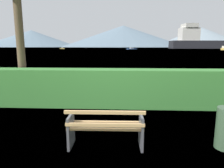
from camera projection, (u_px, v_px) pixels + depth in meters
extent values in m
plane|color=#567A38|center=(106.00, 146.00, 4.28)|extent=(1400.00, 1400.00, 0.00)
plane|color=slate|center=(123.00, 48.00, 306.67)|extent=(620.00, 620.00, 0.00)
cube|color=tan|center=(105.00, 129.00, 4.00)|extent=(1.53, 0.10, 0.04)
cube|color=tan|center=(106.00, 126.00, 4.19)|extent=(1.53, 0.10, 0.04)
cube|color=tan|center=(106.00, 122.00, 4.38)|extent=(1.53, 0.10, 0.04)
cube|color=tan|center=(105.00, 125.00, 3.91)|extent=(1.53, 0.08, 0.06)
cube|color=tan|center=(105.00, 112.00, 3.82)|extent=(1.53, 0.08, 0.06)
cube|color=#4C4C51|center=(71.00, 131.00, 4.22)|extent=(0.06, 0.51, 0.68)
cube|color=#4C4C51|center=(141.00, 132.00, 4.17)|extent=(0.06, 0.51, 0.68)
cube|color=#387A33|center=(113.00, 88.00, 7.03)|extent=(8.39, 0.81, 1.29)
cylinder|color=brown|center=(20.00, 38.00, 7.67)|extent=(0.30, 0.30, 4.69)
cube|color=#232328|center=(219.00, 45.00, 195.19)|extent=(93.33, 21.68, 7.39)
cube|color=silver|center=(189.00, 34.00, 192.72)|extent=(17.62, 14.28, 11.83)
cube|color=beige|center=(189.00, 26.00, 191.31)|extent=(12.75, 15.33, 3.70)
cube|color=gold|center=(224.00, 49.00, 116.29)|extent=(5.78, 7.83, 1.15)
cube|color=beige|center=(224.00, 47.00, 116.08)|extent=(2.83, 3.22, 1.16)
cube|color=#335693|center=(132.00, 49.00, 139.65)|extent=(7.49, 6.09, 0.62)
cube|color=beige|center=(132.00, 48.00, 139.54)|extent=(3.17, 2.94, 0.54)
cube|color=gold|center=(62.00, 49.00, 164.24)|extent=(4.23, 2.20, 0.74)
cube|color=beige|center=(62.00, 48.00, 164.11)|extent=(1.63, 1.20, 0.70)
cone|color=slate|center=(32.00, 39.00, 594.53)|extent=(274.21, 274.21, 48.39)
cone|color=slate|center=(123.00, 36.00, 570.83)|extent=(346.93, 346.93, 59.20)
cone|color=gray|center=(200.00, 37.00, 565.62)|extent=(252.11, 252.11, 55.01)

